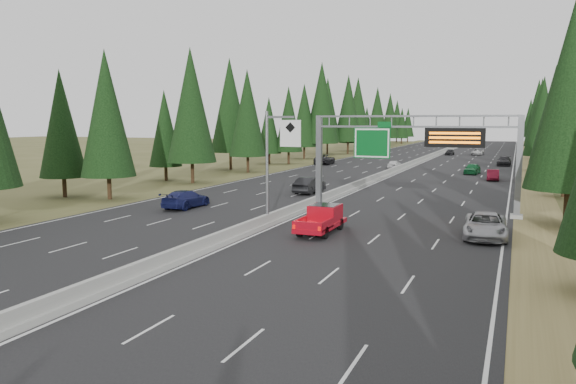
% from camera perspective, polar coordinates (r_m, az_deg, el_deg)
% --- Properties ---
extents(road, '(32.00, 260.00, 0.08)m').
position_cam_1_polar(road, '(92.06, 12.17, 2.46)').
color(road, black).
rests_on(road, ground).
extents(shoulder_right, '(3.60, 260.00, 0.06)m').
position_cam_1_polar(shoulder_right, '(90.67, 23.31, 1.96)').
color(shoulder_right, olive).
rests_on(shoulder_right, ground).
extents(shoulder_left, '(3.60, 260.00, 0.06)m').
position_cam_1_polar(shoulder_left, '(96.77, 1.73, 2.84)').
color(shoulder_left, '#474A22').
rests_on(shoulder_left, ground).
extents(median_barrier, '(0.70, 260.00, 0.85)m').
position_cam_1_polar(median_barrier, '(92.03, 12.18, 2.70)').
color(median_barrier, gray).
rests_on(median_barrier, road).
extents(sign_gantry, '(16.75, 0.98, 7.80)m').
position_cam_1_polar(sign_gantry, '(45.84, 13.33, 4.35)').
color(sign_gantry, slate).
rests_on(sign_gantry, road).
extents(hov_sign_pole, '(2.80, 0.50, 8.00)m').
position_cam_1_polar(hov_sign_pole, '(38.65, -1.38, 3.24)').
color(hov_sign_pole, slate).
rests_on(hov_sign_pole, road).
extents(tree_row_right, '(11.24, 239.94, 18.70)m').
position_cam_1_polar(tree_row_right, '(91.65, 26.30, 7.33)').
color(tree_row_right, black).
rests_on(tree_row_right, ground).
extents(tree_row_left, '(11.25, 239.78, 18.95)m').
position_cam_1_polar(tree_row_left, '(89.05, -2.93, 8.37)').
color(tree_row_left, black).
rests_on(tree_row_left, ground).
extents(silver_minivan, '(2.88, 5.75, 1.56)m').
position_cam_1_polar(silver_minivan, '(37.53, 19.42, -3.24)').
color(silver_minivan, '#A1A0A5').
rests_on(silver_minivan, road).
extents(red_pickup, '(1.95, 5.47, 1.78)m').
position_cam_1_polar(red_pickup, '(37.33, 3.58, -2.57)').
color(red_pickup, black).
rests_on(red_pickup, road).
extents(car_ahead_green, '(2.21, 4.60, 1.52)m').
position_cam_1_polar(car_ahead_green, '(82.15, 18.21, 2.27)').
color(car_ahead_green, '#155D2E').
rests_on(car_ahead_green, road).
extents(car_ahead_dkred, '(1.62, 4.14, 1.34)m').
position_cam_1_polar(car_ahead_dkred, '(74.37, 20.09, 1.64)').
color(car_ahead_dkred, maroon).
rests_on(car_ahead_dkred, road).
extents(car_ahead_dkgrey, '(2.26, 5.20, 1.49)m').
position_cam_1_polar(car_ahead_dkgrey, '(99.66, 21.10, 2.95)').
color(car_ahead_dkgrey, black).
rests_on(car_ahead_dkgrey, road).
extents(car_ahead_white, '(2.47, 5.03, 1.37)m').
position_cam_1_polar(car_ahead_white, '(129.14, 18.70, 3.89)').
color(car_ahead_white, '#BCBCBC').
rests_on(car_ahead_white, road).
extents(car_ahead_far, '(1.79, 3.95, 1.32)m').
position_cam_1_polar(car_ahead_far, '(127.11, 16.12, 3.93)').
color(car_ahead_far, black).
rests_on(car_ahead_far, road).
extents(car_onc_near, '(1.95, 5.04, 1.64)m').
position_cam_1_polar(car_onc_near, '(57.39, 2.20, 0.70)').
color(car_onc_near, black).
rests_on(car_onc_near, road).
extents(car_onc_blue, '(2.19, 5.27, 1.52)m').
position_cam_1_polar(car_onc_blue, '(48.40, -10.33, -0.69)').
color(car_onc_blue, '#161A4F').
rests_on(car_onc_blue, road).
extents(car_onc_white, '(1.79, 4.02, 1.34)m').
position_cam_1_polar(car_onc_white, '(88.38, 10.77, 2.77)').
color(car_onc_white, silver).
rests_on(car_onc_white, road).
extents(car_onc_far, '(3.32, 6.17, 1.65)m').
position_cam_1_polar(car_onc_far, '(96.35, 3.74, 3.33)').
color(car_onc_far, black).
rests_on(car_onc_far, road).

